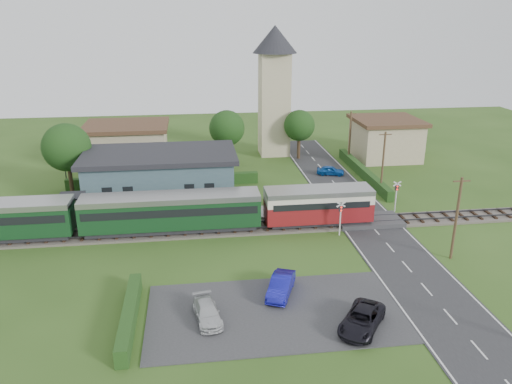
{
  "coord_description": "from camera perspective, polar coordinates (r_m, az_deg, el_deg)",
  "views": [
    {
      "loc": [
        -6.45,
        -40.43,
        18.98
      ],
      "look_at": [
        -0.67,
        4.0,
        2.93
      ],
      "focal_mm": 35.0,
      "sensor_mm": 36.0,
      "label": 1
    }
  ],
  "objects": [
    {
      "name": "crossing_signal_near",
      "position": [
        45.28,
        9.64,
        -2.42
      ],
      "size": [
        0.84,
        0.28,
        3.28
      ],
      "color": "silver",
      "rests_on": "ground"
    },
    {
      "name": "streetlamp_east",
      "position": [
        72.84,
        10.81,
        6.72
      ],
      "size": [
        0.3,
        0.3,
        5.15
      ],
      "color": "#3F3F47",
      "rests_on": "ground"
    },
    {
      "name": "church_tower",
      "position": [
        69.93,
        2.12,
        12.5
      ],
      "size": [
        6.0,
        6.0,
        17.6
      ],
      "color": "#C2B38F",
      "rests_on": "ground"
    },
    {
      "name": "road",
      "position": [
        47.59,
        13.52,
        -4.35
      ],
      "size": [
        6.0,
        70.0,
        0.05
      ],
      "primitive_type": "cube",
      "color": "#28282B",
      "rests_on": "ground"
    },
    {
      "name": "tree_b",
      "position": [
        65.1,
        -3.35,
        7.29
      ],
      "size": [
        4.6,
        4.6,
        7.34
      ],
      "color": "#332316",
      "rests_on": "ground"
    },
    {
      "name": "equipment_hut",
      "position": [
        50.13,
        -20.25,
        -1.68
      ],
      "size": [
        2.3,
        2.3,
        2.55
      ],
      "color": "#C2B38F",
      "rests_on": "platform"
    },
    {
      "name": "utility_pole_b",
      "position": [
        42.98,
        21.93,
        -2.73
      ],
      "size": [
        1.4,
        0.22,
        7.0
      ],
      "color": "#473321",
      "rests_on": "ground"
    },
    {
      "name": "tree_a",
      "position": [
        57.72,
        -20.84,
        4.78
      ],
      "size": [
        5.2,
        5.2,
        8.0
      ],
      "color": "#332316",
      "rests_on": "ground"
    },
    {
      "name": "railway_track",
      "position": [
        46.89,
        1.13,
        -4.03
      ],
      "size": [
        76.0,
        3.2,
        0.49
      ],
      "color": "#4C443D",
      "rests_on": "ground"
    },
    {
      "name": "crossing_deck",
      "position": [
        49.22,
        12.74,
        -3.21
      ],
      "size": [
        6.2,
        3.4,
        0.45
      ],
      "primitive_type": "cube",
      "color": "#333335",
      "rests_on": "ground"
    },
    {
      "name": "car_park_dark",
      "position": [
        33.31,
        12.0,
        -14.06
      ],
      "size": [
        4.33,
        4.89,
        1.26
      ],
      "primitive_type": "imported",
      "rotation": [
        0.0,
        0.0,
        -0.62
      ],
      "color": "black",
      "rests_on": "car_park"
    },
    {
      "name": "car_on_road",
      "position": [
        62.66,
        8.51,
        2.45
      ],
      "size": [
        3.62,
        2.24,
        1.15
      ],
      "primitive_type": "imported",
      "rotation": [
        0.0,
        0.0,
        1.29
      ],
      "color": "#104BA2",
      "rests_on": "road"
    },
    {
      "name": "hedge_station",
      "position": [
        58.97,
        -10.49,
        1.26
      ],
      "size": [
        22.0,
        0.8,
        1.3
      ],
      "primitive_type": "cube",
      "color": "#193814",
      "rests_on": "ground"
    },
    {
      "name": "train",
      "position": [
        45.96,
        -13.61,
        -2.32
      ],
      "size": [
        43.2,
        2.9,
        3.4
      ],
      "color": "#232328",
      "rests_on": "ground"
    },
    {
      "name": "house_west",
      "position": [
        67.95,
        -14.48,
        5.29
      ],
      "size": [
        10.8,
        8.8,
        5.5
      ],
      "color": "tan",
      "rests_on": "ground"
    },
    {
      "name": "car_park",
      "position": [
        34.52,
        2.12,
        -13.59
      ],
      "size": [
        17.0,
        9.0,
        0.08
      ],
      "primitive_type": "cube",
      "color": "#333335",
      "rests_on": "ground"
    },
    {
      "name": "tree_c",
      "position": [
        68.52,
        4.97,
        7.56
      ],
      "size": [
        4.2,
        4.2,
        6.78
      ],
      "color": "#332316",
      "rests_on": "ground"
    },
    {
      "name": "hedge_roadside",
      "position": [
        62.84,
        12.13,
        2.25
      ],
      "size": [
        0.8,
        18.0,
        1.2
      ],
      "primitive_type": "cube",
      "color": "#193814",
      "rests_on": "ground"
    },
    {
      "name": "house_east",
      "position": [
        71.5,
        14.59,
        5.99
      ],
      "size": [
        8.8,
        8.8,
        5.5
      ],
      "color": "tan",
      "rests_on": "ground"
    },
    {
      "name": "pedestrian_near",
      "position": [
        48.54,
        -2.34,
        -1.52
      ],
      "size": [
        0.78,
        0.58,
        1.94
      ],
      "primitive_type": "imported",
      "rotation": [
        0.0,
        0.0,
        2.96
      ],
      "color": "gray",
      "rests_on": "platform"
    },
    {
      "name": "station_building",
      "position": [
        54.06,
        -10.83,
        1.81
      ],
      "size": [
        16.0,
        9.0,
        5.3
      ],
      "color": "#3C5661",
      "rests_on": "ground"
    },
    {
      "name": "platform",
      "position": [
        49.47,
        -10.98,
        -2.96
      ],
      "size": [
        30.0,
        3.0,
        0.45
      ],
      "primitive_type": "cube",
      "color": "gray",
      "rests_on": "ground"
    },
    {
      "name": "streetlamp_west",
      "position": [
        64.41,
        -21.18,
        4.03
      ],
      "size": [
        0.3,
        0.3,
        5.15
      ],
      "color": "#3F3F47",
      "rests_on": "ground"
    },
    {
      "name": "utility_pole_c",
      "position": [
        56.62,
        14.31,
        3.35
      ],
      "size": [
        1.4,
        0.22,
        7.0
      ],
      "color": "#473321",
      "rests_on": "ground"
    },
    {
      "name": "crossing_signal_far",
      "position": [
        51.91,
        15.76,
        0.01
      ],
      "size": [
        0.84,
        0.28,
        3.28
      ],
      "color": "silver",
      "rests_on": "ground"
    },
    {
      "name": "hedge_carpark",
      "position": [
        34.16,
        -14.26,
        -13.54
      ],
      "size": [
        0.8,
        9.0,
        1.2
      ],
      "primitive_type": "cube",
      "color": "#193814",
      "rests_on": "ground"
    },
    {
      "name": "utility_pole_d",
      "position": [
        67.53,
        10.67,
        6.22
      ],
      "size": [
        1.4,
        0.22,
        7.0
      ],
      "color": "#473321",
      "rests_on": "ground"
    },
    {
      "name": "car_park_blue",
      "position": [
        36.13,
        2.87,
        -10.63
      ],
      "size": [
        2.83,
        4.29,
        1.34
      ],
      "primitive_type": "imported",
      "rotation": [
        0.0,
        0.0,
        -0.38
      ],
      "color": "#131493",
      "rests_on": "car_park"
    },
    {
      "name": "ground",
      "position": [
        45.13,
        1.5,
        -5.17
      ],
      "size": [
        120.0,
        120.0,
        0.0
      ],
      "primitive_type": "plane",
      "color": "#2D4C19"
    },
    {
      "name": "pedestrian_far",
      "position": [
        49.87,
        -19.05,
        -2.27
      ],
      "size": [
        0.64,
        0.8,
        1.57
      ],
      "primitive_type": "imported",
      "rotation": [
        0.0,
        0.0,
        1.51
      ],
      "color": "gray",
      "rests_on": "platform"
    },
    {
      "name": "car_park_silver",
      "position": [
        33.6,
        -5.61,
        -13.51
      ],
      "size": [
        2.11,
        3.97,
        1.09
      ],
      "primitive_type": "imported",
      "rotation": [
        0.0,
        0.0,
        0.16
      ],
      "color": "silver",
      "rests_on": "car_park"
    }
  ]
}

